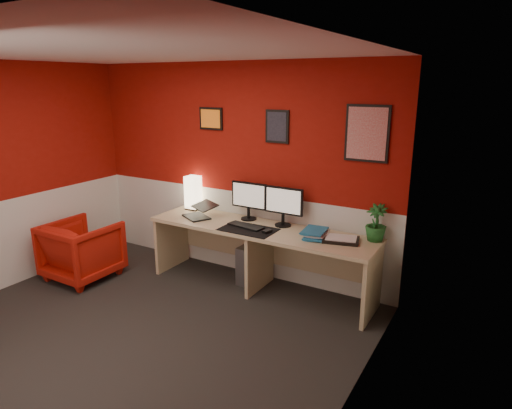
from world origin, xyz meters
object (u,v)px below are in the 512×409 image
(potted_plant, at_px, (376,223))
(pc_tower, at_px, (253,262))
(armchair, at_px, (82,250))
(monitor_right, at_px, (283,201))
(zen_tray, at_px, (341,240))
(shoji_lamp, at_px, (193,194))
(laptop, at_px, (196,209))
(desk, at_px, (260,259))
(monitor_left, at_px, (249,195))

(potted_plant, xyz_separation_m, pc_tower, (-1.39, -0.06, -0.69))
(pc_tower, relative_size, armchair, 0.59)
(pc_tower, bearing_deg, monitor_right, 4.79)
(zen_tray, xyz_separation_m, armchair, (-2.90, -0.82, -0.40))
(shoji_lamp, height_order, potted_plant, shoji_lamp)
(laptop, height_order, zen_tray, laptop)
(desk, bearing_deg, monitor_left, 142.71)
(laptop, distance_m, potted_plant, 2.05)
(monitor_left, relative_size, monitor_right, 1.00)
(laptop, bearing_deg, armchair, -120.41)
(monitor_right, distance_m, armchair, 2.47)
(monitor_right, xyz_separation_m, zen_tray, (0.73, -0.15, -0.28))
(potted_plant, bearing_deg, zen_tray, -146.67)
(monitor_right, relative_size, armchair, 0.77)
(shoji_lamp, xyz_separation_m, potted_plant, (2.29, 0.00, -0.01))
(shoji_lamp, bearing_deg, laptop, -47.52)
(potted_plant, bearing_deg, pc_tower, -177.38)
(potted_plant, bearing_deg, shoji_lamp, -179.98)
(monitor_left, bearing_deg, pc_tower, -26.48)
(monitor_right, bearing_deg, potted_plant, 2.17)
(zen_tray, bearing_deg, desk, -177.82)
(shoji_lamp, xyz_separation_m, monitor_right, (1.27, -0.04, 0.09))
(desk, bearing_deg, armchair, -158.43)
(shoji_lamp, height_order, monitor_left, monitor_left)
(monitor_left, height_order, potted_plant, monitor_left)
(zen_tray, distance_m, pc_tower, 1.22)
(laptop, relative_size, armchair, 0.44)
(pc_tower, bearing_deg, monitor_left, 154.47)
(desk, relative_size, monitor_right, 4.48)
(monitor_right, distance_m, pc_tower, 0.88)
(desk, distance_m, monitor_right, 0.71)
(monitor_left, xyz_separation_m, monitor_right, (0.45, -0.02, 0.00))
(monitor_right, relative_size, zen_tray, 1.66)
(desk, relative_size, potted_plant, 6.91)
(shoji_lamp, xyz_separation_m, monitor_left, (0.82, -0.02, 0.09))
(shoji_lamp, bearing_deg, monitor_left, -1.54)
(zen_tray, bearing_deg, monitor_right, 168.31)
(desk, height_order, monitor_right, monitor_right)
(potted_plant, bearing_deg, desk, -169.46)
(zen_tray, height_order, potted_plant, potted_plant)
(laptop, bearing_deg, zen_tray, 29.96)
(laptop, xyz_separation_m, zen_tray, (1.75, 0.09, -0.09))
(zen_tray, xyz_separation_m, potted_plant, (0.29, 0.19, 0.17))
(shoji_lamp, relative_size, potted_plant, 1.06)
(laptop, bearing_deg, monitor_right, 40.23)
(monitor_left, xyz_separation_m, potted_plant, (1.47, 0.02, -0.10))
(laptop, bearing_deg, pc_tower, 45.27)
(laptop, height_order, armchair, laptop)
(armchair, bearing_deg, monitor_right, -155.54)
(monitor_right, bearing_deg, zen_tray, -11.69)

